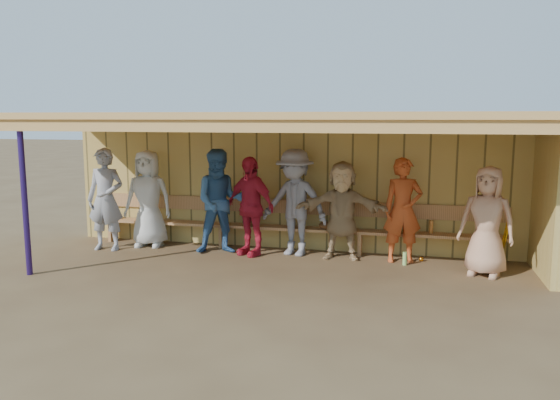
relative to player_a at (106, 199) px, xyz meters
The scene contains 12 objects.
ground 3.44m from the player_a, ahead, with size 90.00×90.00×0.00m, color brown.
player_a is the anchor object (origin of this frame).
player_b 0.77m from the player_a, 36.64° to the left, with size 0.89×0.58×1.83m, color silver.
player_c 2.14m from the player_a, ahead, with size 0.91×0.71×1.88m, color #366397.
player_d 2.69m from the player_a, ahead, with size 1.03×0.43×1.76m, color red.
player_e 3.48m from the player_a, ahead, with size 1.22×0.70×1.89m, color gray.
player_f 4.31m from the player_a, ahead, with size 1.57×0.50×1.70m, color tan.
player_g 5.33m from the player_a, ahead, with size 0.65×0.42×1.77m, color #BC491E.
player_h 6.59m from the player_a, ahead, with size 0.83×0.54×1.70m, color tan.
dugout_structure 3.77m from the player_a, ahead, with size 8.80×3.20×2.50m.
bench 3.41m from the player_a, 13.06° to the left, with size 7.60×0.34×0.93m.
dugout_equipment 3.01m from the player_a, 12.31° to the left, with size 7.46×0.62×0.80m.
Camera 1 is at (2.16, -8.48, 2.43)m, focal length 35.00 mm.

